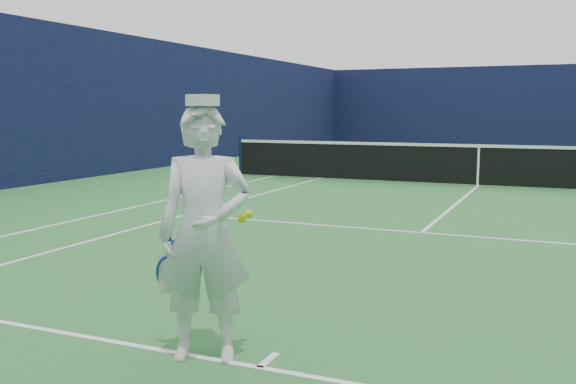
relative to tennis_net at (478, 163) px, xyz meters
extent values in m
plane|color=#2A7032|center=(0.00, 0.00, -0.55)|extent=(80.00, 80.00, 0.00)
cube|color=white|center=(0.00, 11.88, -0.55)|extent=(11.03, 0.06, 0.01)
cube|color=white|center=(0.00, -11.88, -0.55)|extent=(11.03, 0.06, 0.01)
cube|color=white|center=(-5.49, 0.00, -0.55)|extent=(0.06, 23.83, 0.01)
cube|color=white|center=(-4.12, 0.00, -0.55)|extent=(0.06, 23.77, 0.01)
cube|color=white|center=(0.00, 6.40, -0.55)|extent=(8.23, 0.06, 0.01)
cube|color=white|center=(0.00, -6.40, -0.55)|extent=(8.23, 0.06, 0.01)
cube|color=white|center=(0.00, 0.00, -0.55)|extent=(0.06, 12.80, 0.01)
cube|color=white|center=(0.00, 11.73, -0.55)|extent=(0.06, 0.30, 0.01)
cube|color=white|center=(0.00, -11.73, -0.55)|extent=(0.06, 0.30, 0.01)
cube|color=black|center=(0.00, 18.00, 1.45)|extent=(20.12, 0.12, 4.00)
cube|color=#0F143A|center=(-10.00, 0.00, 1.45)|extent=(0.12, 36.12, 4.00)
cylinder|color=#141E4C|center=(-6.40, 0.00, -0.02)|extent=(0.09, 0.09, 1.07)
cube|color=black|center=(0.00, 0.00, -0.05)|extent=(12.79, 0.02, 0.92)
cube|color=white|center=(0.00, 0.00, 0.42)|extent=(12.79, 0.04, 0.07)
cube|color=white|center=(0.00, 0.00, -0.08)|extent=(0.05, 0.03, 0.94)
imported|color=white|center=(-0.44, -11.86, 0.38)|extent=(0.80, 0.67, 1.86)
cylinder|color=white|center=(-0.44, -11.86, 1.33)|extent=(0.24, 0.24, 0.08)
cube|color=white|center=(-0.49, -11.74, 1.30)|extent=(0.20, 0.16, 0.02)
cylinder|color=navy|center=(-0.73, -11.89, 0.41)|extent=(0.07, 0.10, 0.22)
cube|color=#1B3896|center=(-0.73, -11.84, 0.23)|extent=(0.03, 0.03, 0.14)
torus|color=#1B3896|center=(-0.78, -11.78, 0.02)|extent=(0.31, 0.20, 0.29)
cube|color=beige|center=(-0.78, -11.78, 0.02)|extent=(0.21, 0.09, 0.30)
sphere|color=yellow|center=(-0.24, -11.67, 0.47)|extent=(0.07, 0.07, 0.07)
sphere|color=yellow|center=(-0.20, -11.63, 0.50)|extent=(0.07, 0.07, 0.07)
camera|label=1|loc=(1.92, -15.78, 1.26)|focal=40.00mm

